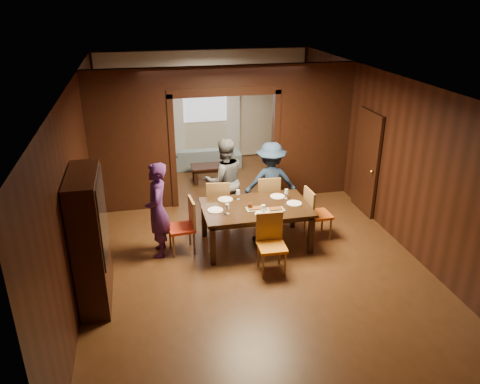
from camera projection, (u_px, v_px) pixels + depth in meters
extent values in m
plane|color=#492C14|center=(241.00, 234.00, 8.86)|extent=(9.00, 9.00, 0.00)
cube|color=silver|center=(242.00, 79.00, 7.71)|extent=(5.50, 9.00, 0.02)
cube|color=black|center=(204.00, 106.00, 12.32)|extent=(5.50, 0.02, 2.90)
cube|color=black|center=(80.00, 174.00, 7.74)|extent=(0.02, 9.00, 2.90)
cube|color=black|center=(383.00, 152.00, 8.82)|extent=(0.02, 9.00, 2.90)
cube|color=black|center=(131.00, 155.00, 9.44)|extent=(1.65, 0.15, 2.40)
cube|color=black|center=(312.00, 142.00, 10.20)|extent=(1.65, 0.15, 2.40)
cube|color=black|center=(224.00, 78.00, 9.24)|extent=(5.50, 0.15, 0.50)
cube|color=beige|center=(205.00, 106.00, 12.29)|extent=(5.40, 0.04, 2.85)
imported|color=#411D54|center=(157.00, 210.00, 7.90)|extent=(0.45, 0.64, 1.67)
imported|color=#4C4D53|center=(224.00, 181.00, 9.08)|extent=(0.90, 0.75, 1.70)
imported|color=#192740|center=(271.00, 182.00, 9.14)|extent=(1.10, 0.70, 1.61)
imported|color=#7F98A6|center=(204.00, 157.00, 12.18)|extent=(1.88, 0.79, 0.54)
imported|color=black|center=(260.00, 203.00, 8.26)|extent=(0.28, 0.28, 0.07)
cube|color=black|center=(256.00, 225.00, 8.36)|extent=(1.88, 1.17, 0.76)
cube|color=black|center=(208.00, 173.00, 11.25)|extent=(0.80, 0.50, 0.40)
cube|color=black|center=(90.00, 240.00, 6.62)|extent=(0.40, 1.20, 2.00)
cube|color=black|center=(367.00, 163.00, 9.42)|extent=(0.06, 0.90, 2.10)
cube|color=silver|center=(205.00, 97.00, 12.17)|extent=(1.20, 0.03, 1.30)
cube|color=white|center=(177.00, 116.00, 12.16)|extent=(0.35, 0.06, 2.40)
cube|color=white|center=(233.00, 113.00, 12.46)|extent=(0.35, 0.06, 2.40)
cylinder|color=silver|center=(215.00, 210.00, 8.05)|extent=(0.27, 0.27, 0.01)
cylinder|color=silver|center=(225.00, 199.00, 8.47)|extent=(0.27, 0.27, 0.01)
cylinder|color=white|center=(278.00, 196.00, 8.59)|extent=(0.27, 0.27, 0.01)
cylinder|color=white|center=(294.00, 203.00, 8.31)|extent=(0.27, 0.27, 0.01)
cylinder|color=silver|center=(263.00, 214.00, 7.92)|extent=(0.27, 0.27, 0.01)
cube|color=gray|center=(255.00, 209.00, 8.08)|extent=(0.30, 0.20, 0.04)
cube|color=gray|center=(276.00, 209.00, 8.06)|extent=(0.30, 0.20, 0.04)
cylinder|color=silver|center=(263.00, 209.00, 7.95)|extent=(0.07, 0.07, 0.14)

